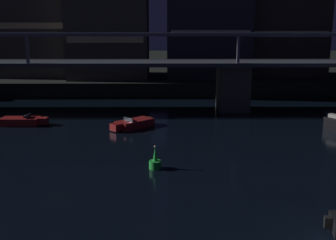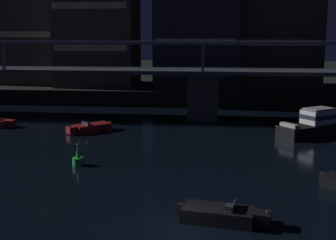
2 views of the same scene
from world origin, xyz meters
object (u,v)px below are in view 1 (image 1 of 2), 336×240
speedboat_near_right (23,121)px  speedboat_mid_center (133,124)px  river_bridge (233,73)px  channel_buoy (155,162)px

speedboat_near_right → speedboat_mid_center: size_ratio=1.18×
speedboat_near_right → speedboat_mid_center: same height
river_bridge → channel_buoy: 24.08m
speedboat_near_right → channel_buoy: bearing=-44.1°
river_bridge → speedboat_near_right: size_ratio=19.59×
speedboat_mid_center → river_bridge: bearing=39.0°
speedboat_mid_center → speedboat_near_right: bearing=173.8°
river_bridge → channel_buoy: bearing=-112.5°
speedboat_near_right → river_bridge: bearing=19.3°
speedboat_mid_center → channel_buoy: channel_buoy is taller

